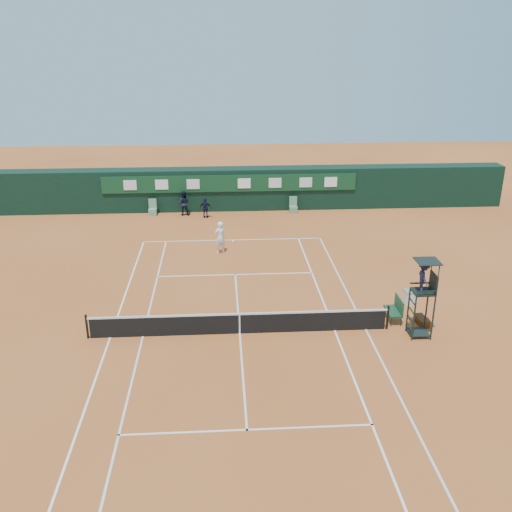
{
  "coord_description": "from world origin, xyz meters",
  "views": [
    {
      "loc": [
        -0.67,
        -21.54,
        11.99
      ],
      "look_at": [
        1.08,
        6.0,
        1.2
      ],
      "focal_mm": 40.0,
      "sensor_mm": 36.0,
      "label": 1
    }
  ],
  "objects": [
    {
      "name": "ball_kid_left",
      "position": [
        -3.3,
        17.36,
        0.88
      ],
      "size": [
        0.89,
        0.71,
        1.75
      ],
      "primitive_type": "imported",
      "rotation": [
        0.0,
        0.0,
        3.09
      ],
      "color": "black",
      "rests_on": "ground"
    },
    {
      "name": "back_wall",
      "position": [
        0.0,
        18.74,
        1.51
      ],
      "size": [
        40.0,
        1.65,
        3.0
      ],
      "color": "black",
      "rests_on": "ground"
    },
    {
      "name": "court_lines",
      "position": [
        0.0,
        0.0,
        0.01
      ],
      "size": [
        11.05,
        23.85,
        0.01
      ],
      "color": "silver",
      "rests_on": "ground"
    },
    {
      "name": "ground",
      "position": [
        0.0,
        0.0,
        0.0
      ],
      "size": [
        90.0,
        90.0,
        0.0
      ],
      "primitive_type": "plane",
      "color": "#BD612C",
      "rests_on": "ground"
    },
    {
      "name": "player_bench",
      "position": [
        6.98,
        0.76,
        0.6
      ],
      "size": [
        0.56,
        1.2,
        1.1
      ],
      "color": "#173A23",
      "rests_on": "ground"
    },
    {
      "name": "cooler",
      "position": [
        8.21,
        2.45,
        0.33
      ],
      "size": [
        0.57,
        0.57,
        0.65
      ],
      "color": "silver",
      "rests_on": "ground"
    },
    {
      "name": "ball_kid_right",
      "position": [
        -1.75,
        16.61,
        0.71
      ],
      "size": [
        0.88,
        0.48,
        1.42
      ],
      "primitive_type": "imported",
      "rotation": [
        0.0,
        0.0,
        2.98
      ],
      "color": "black",
      "rests_on": "ground"
    },
    {
      "name": "tennis_ball",
      "position": [
        -0.39,
        8.92,
        0.04
      ],
      "size": [
        0.07,
        0.07,
        0.07
      ],
      "primitive_type": "sphere",
      "color": "yellow",
      "rests_on": "ground"
    },
    {
      "name": "linesman_chair_right",
      "position": [
        4.5,
        17.48,
        0.32
      ],
      "size": [
        0.55,
        0.5,
        1.15
      ],
      "color": "#5A8A65",
      "rests_on": "ground"
    },
    {
      "name": "linesman_chair_left",
      "position": [
        -5.5,
        17.48,
        0.32
      ],
      "size": [
        0.55,
        0.5,
        1.15
      ],
      "color": "#5D8F6C",
      "rests_on": "ground"
    },
    {
      "name": "umpire_chair",
      "position": [
        7.57,
        -0.64,
        2.46
      ],
      "size": [
        0.96,
        0.95,
        3.42
      ],
      "color": "black",
      "rests_on": "ground"
    },
    {
      "name": "tennis_bag",
      "position": [
        8.06,
        0.34,
        0.17
      ],
      "size": [
        0.49,
        0.92,
        0.33
      ],
      "primitive_type": "cube",
      "rotation": [
        0.0,
        0.0,
        0.11
      ],
      "color": "black",
      "rests_on": "ground"
    },
    {
      "name": "player",
      "position": [
        -0.77,
        9.75,
        0.95
      ],
      "size": [
        0.83,
        0.74,
        1.9
      ],
      "primitive_type": "imported",
      "rotation": [
        0.0,
        0.0,
        3.67
      ],
      "color": "white",
      "rests_on": "ground"
    },
    {
      "name": "tennis_net",
      "position": [
        0.0,
        0.0,
        0.51
      ],
      "size": [
        12.9,
        0.1,
        1.1
      ],
      "color": "black",
      "rests_on": "ground"
    }
  ]
}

